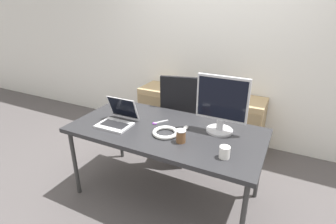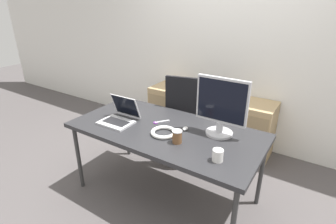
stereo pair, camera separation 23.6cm
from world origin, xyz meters
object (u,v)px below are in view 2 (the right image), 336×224
cabinet_right (254,131)px  laptop_center (119,117)px  mouse (185,129)px  cabinet_left (169,109)px  office_chair (189,128)px  monitor (221,107)px  coffee_cup_white (218,155)px  cable_coil (164,132)px  coffee_cup_brown (177,137)px

cabinet_right → laptop_center: size_ratio=2.26×
mouse → cabinet_left: bearing=128.4°
office_chair → cabinet_left: bearing=140.7°
cabinet_right → monitor: monitor is taller
cabinet_left → coffee_cup_white: 2.00m
cabinet_left → office_chair: bearing=-39.3°
cabinet_left → laptop_center: (0.27, -1.31, 0.45)m
laptop_center → monitor: (0.91, 0.29, 0.20)m
laptop_center → mouse: size_ratio=4.81×
office_chair → cabinet_right: (0.65, 0.48, -0.06)m
office_chair → laptop_center: office_chair is taller
cabinet_left → cable_coil: (0.77, -1.29, 0.42)m
coffee_cup_white → cable_coil: size_ratio=0.40×
laptop_center → cable_coil: 0.50m
coffee_cup_brown → cable_coil: (-0.18, 0.06, -0.04)m
cabinet_left → monitor: monitor is taller
office_chair → laptop_center: 0.97m
laptop_center → cable_coil: size_ratio=1.37×
cabinet_left → cabinet_right: size_ratio=1.00×
office_chair → mouse: size_ratio=16.83×
cabinet_left → mouse: bearing=-51.6°
office_chair → laptop_center: bearing=-110.5°
cabinet_left → laptop_center: size_ratio=2.26×
coffee_cup_brown → cable_coil: bearing=160.2°
laptop_center → coffee_cup_brown: (0.67, -0.04, 0.01)m
monitor → coffee_cup_white: 0.47m
office_chair → coffee_cup_white: (0.75, -0.94, 0.38)m
cabinet_left → coffee_cup_brown: (0.95, -1.36, 0.45)m
mouse → coffee_cup_brown: (0.05, -0.23, 0.04)m
cabinet_left → mouse: (0.89, -1.13, 0.41)m
monitor → coffee_cup_brown: monitor is taller
cabinet_left → laptop_center: 1.41m
mouse → cable_coil: 0.21m
cabinet_left → mouse: size_ratio=10.88×
laptop_center → monitor: 0.97m
office_chair → cabinet_right: office_chair is taller
cabinet_right → mouse: 1.25m
cabinet_right → coffee_cup_brown: bearing=-102.0°
office_chair → cabinet_right: 0.81m
monitor → cabinet_right: bearing=86.8°
cabinet_left → cable_coil: size_ratio=3.09×
office_chair → monitor: 1.00m
cable_coil → office_chair: bearing=102.9°
mouse → cable_coil: bearing=-126.3°
monitor → mouse: monitor is taller
monitor → coffee_cup_brown: size_ratio=4.63×
cabinet_left → coffee_cup_white: bearing=-46.9°
cabinet_right → cable_coil: bearing=-109.8°
cabinet_left → coffee_cup_brown: size_ratio=6.42×
coffee_cup_brown → office_chair: bearing=112.5°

